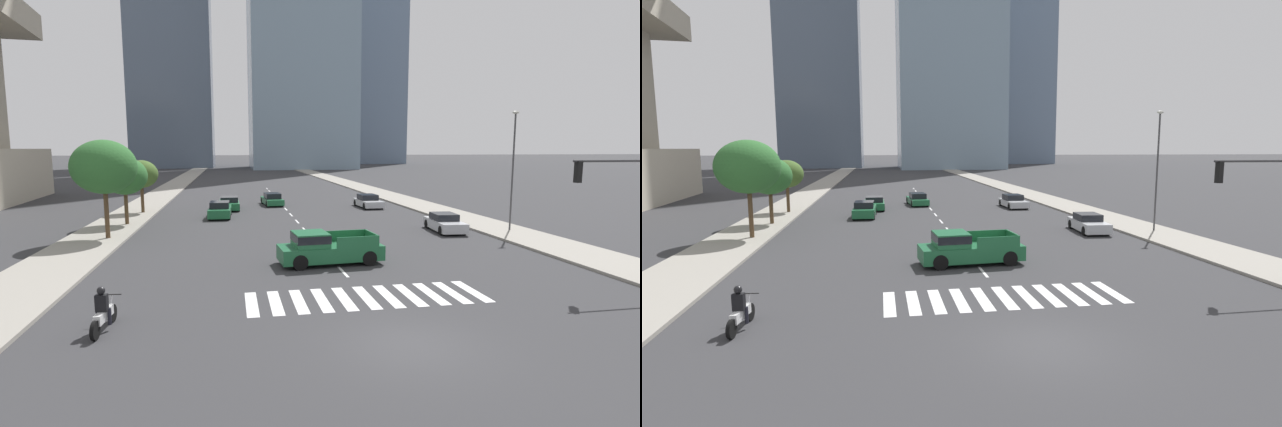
{
  "view_description": "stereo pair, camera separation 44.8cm",
  "coord_description": "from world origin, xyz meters",
  "views": [
    {
      "loc": [
        -5.15,
        -12.87,
        5.85
      ],
      "look_at": [
        0.0,
        14.68,
        2.0
      ],
      "focal_mm": 26.77,
      "sensor_mm": 36.0,
      "label": 1
    },
    {
      "loc": [
        -4.71,
        -12.95,
        5.85
      ],
      "look_at": [
        0.0,
        14.68,
        2.0
      ],
      "focal_mm": 26.77,
      "sensor_mm": 36.0,
      "label": 2
    }
  ],
  "objects": [
    {
      "name": "street_tree_third",
      "position": [
        -12.98,
        31.7,
        3.55
      ],
      "size": [
        2.9,
        2.9,
        4.65
      ],
      "color": "#4C3823",
      "rests_on": "sidewalk_west"
    },
    {
      "name": "sidewalk_east",
      "position": [
        13.78,
        30.0,
        0.07
      ],
      "size": [
        4.0,
        260.0,
        0.15
      ],
      "primitive_type": "cube",
      "color": "gray",
      "rests_on": "ground"
    },
    {
      "name": "sedan_green_2",
      "position": [
        -5.37,
        33.28,
        0.59
      ],
      "size": [
        1.94,
        4.45,
        1.27
      ],
      "rotation": [
        0.0,
        0.0,
        1.59
      ],
      "color": "#1E6038",
      "rests_on": "ground"
    },
    {
      "name": "street_tree_second",
      "position": [
        -12.98,
        24.92,
        3.77
      ],
      "size": [
        3.29,
        3.29,
        5.03
      ],
      "color": "#4C3823",
      "rests_on": "sidewalk_west"
    },
    {
      "name": "sedan_silver_1",
      "position": [
        8.24,
        32.65,
        0.59
      ],
      "size": [
        2.07,
        4.52,
        1.27
      ],
      "rotation": [
        0.0,
        0.0,
        -1.53
      ],
      "color": "#B7BABF",
      "rests_on": "ground"
    },
    {
      "name": "crosswalk_near",
      "position": [
        0.0,
        4.68,
        0.0
      ],
      "size": [
        9.45,
        2.97,
        0.01
      ],
      "color": "silver",
      "rests_on": "ground"
    },
    {
      "name": "office_tower_left_skyline",
      "position": [
        -21.87,
        141.74,
        40.66
      ],
      "size": [
        23.43,
        21.63,
        89.49
      ],
      "color": "slate",
      "rests_on": "ground"
    },
    {
      "name": "sedan_green_3",
      "position": [
        -6.13,
        28.18,
        0.63
      ],
      "size": [
        1.95,
        4.54,
        1.38
      ],
      "rotation": [
        0.0,
        0.0,
        1.54
      ],
      "color": "#1E6038",
      "rests_on": "ground"
    },
    {
      "name": "pickup_truck",
      "position": [
        -0.53,
        10.38,
        0.81
      ],
      "size": [
        5.35,
        2.41,
        1.67
      ],
      "rotation": [
        0.0,
        0.0,
        3.22
      ],
      "color": "#1E6038",
      "rests_on": "ground"
    },
    {
      "name": "traffic_signal_near",
      "position": [
        11.37,
        4.76,
        3.96
      ],
      "size": [
        4.3,
        0.28,
        5.56
      ],
      "rotation": [
        0.0,
        0.0,
        3.14
      ],
      "color": "#333335",
      "rests_on": "sidewalk_east"
    },
    {
      "name": "street_lamp_east",
      "position": [
        14.08,
        17.23,
        4.87
      ],
      "size": [
        0.5,
        0.24,
        8.22
      ],
      "color": "#3F3F42",
      "rests_on": "sidewalk_east"
    },
    {
      "name": "sidewalk_west",
      "position": [
        -13.78,
        30.0,
        0.07
      ],
      "size": [
        4.0,
        260.0,
        0.15
      ],
      "primitive_type": "cube",
      "color": "gray",
      "rests_on": "ground"
    },
    {
      "name": "sedan_silver_4",
      "position": [
        9.67,
        18.28,
        0.59
      ],
      "size": [
        2.09,
        4.38,
        1.27
      ],
      "rotation": [
        0.0,
        0.0,
        -1.65
      ],
      "color": "#B7BABF",
      "rests_on": "ground"
    },
    {
      "name": "office_tower_right_skyline",
      "position": [
        49.21,
        171.16,
        50.66
      ],
      "size": [
        21.85,
        24.73,
        112.37
      ],
      "color": "slate",
      "rests_on": "ground"
    },
    {
      "name": "motorcycle_lead",
      "position": [
        -9.3,
        2.9,
        0.58
      ],
      "size": [
        0.7,
        2.18,
        1.49
      ],
      "rotation": [
        0.0,
        0.0,
        1.48
      ],
      "color": "black",
      "rests_on": "ground"
    },
    {
      "name": "lane_divider_center",
      "position": [
        0.0,
        32.68,
        0.0
      ],
      "size": [
        0.14,
        50.0,
        0.01
      ],
      "color": "silver",
      "rests_on": "ground"
    },
    {
      "name": "ground_plane",
      "position": [
        0.0,
        0.0,
        0.0
      ],
      "size": [
        800.0,
        800.0,
        0.0
      ],
      "primitive_type": "plane",
      "color": "#333335"
    },
    {
      "name": "street_tree_nearest",
      "position": [
        -12.98,
        19.13,
        4.67
      ],
      "size": [
        3.99,
        3.99,
        6.23
      ],
      "color": "#4C3823",
      "rests_on": "sidewalk_west"
    },
    {
      "name": "sedan_green_0",
      "position": [
        -1.01,
        36.3,
        0.58
      ],
      "size": [
        2.12,
        4.86,
        1.26
      ],
      "rotation": [
        0.0,
        0.0,
        1.66
      ],
      "color": "#1E6038",
      "rests_on": "ground"
    }
  ]
}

